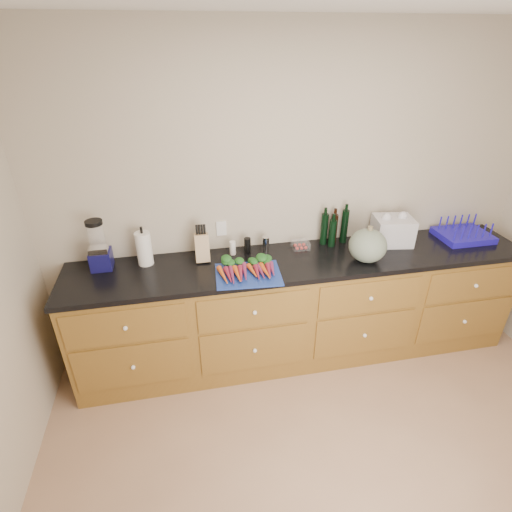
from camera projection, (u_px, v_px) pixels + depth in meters
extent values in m
plane|color=#987358|center=(357.00, 493.00, 2.45)|extent=(4.00, 4.00, 0.00)
cube|color=#BCB09C|center=(294.00, 200.00, 3.22)|extent=(4.10, 0.05, 2.60)
cube|color=brown|center=(300.00, 309.00, 3.35)|extent=(3.60, 0.60, 0.90)
cube|color=brown|center=(125.00, 327.00, 2.73)|extent=(0.82, 0.01, 0.28)
sphere|color=white|center=(125.00, 328.00, 2.71)|extent=(0.03, 0.03, 0.03)
cube|color=brown|center=(133.00, 366.00, 2.90)|extent=(0.82, 0.01, 0.38)
sphere|color=white|center=(133.00, 367.00, 2.89)|extent=(0.03, 0.03, 0.03)
cube|color=brown|center=(254.00, 311.00, 2.88)|extent=(0.82, 0.01, 0.28)
sphere|color=white|center=(255.00, 313.00, 2.87)|extent=(0.03, 0.03, 0.03)
cube|color=brown|center=(254.00, 349.00, 3.06)|extent=(0.82, 0.01, 0.38)
sphere|color=white|center=(255.00, 351.00, 3.04)|extent=(0.03, 0.03, 0.03)
cube|color=brown|center=(370.00, 297.00, 3.04)|extent=(0.82, 0.01, 0.28)
sphere|color=white|center=(371.00, 299.00, 3.02)|extent=(0.03, 0.03, 0.03)
cube|color=brown|center=(364.00, 334.00, 3.21)|extent=(0.82, 0.01, 0.38)
sphere|color=white|center=(365.00, 335.00, 3.20)|extent=(0.03, 0.03, 0.03)
cube|color=brown|center=(475.00, 285.00, 3.19)|extent=(0.82, 0.01, 0.28)
sphere|color=white|center=(476.00, 286.00, 3.18)|extent=(0.03, 0.03, 0.03)
cube|color=brown|center=(463.00, 321.00, 3.36)|extent=(0.82, 0.01, 0.38)
sphere|color=white|center=(465.00, 322.00, 3.35)|extent=(0.03, 0.03, 0.03)
cube|color=black|center=(303.00, 261.00, 3.13)|extent=(3.64, 0.62, 0.04)
cube|color=navy|center=(248.00, 275.00, 2.90)|extent=(0.49, 0.39, 0.01)
cone|color=orange|center=(223.00, 275.00, 2.84)|extent=(0.04, 0.19, 0.04)
cone|color=maroon|center=(228.00, 275.00, 2.84)|extent=(0.04, 0.19, 0.04)
cone|color=#802754|center=(232.00, 274.00, 2.85)|extent=(0.04, 0.19, 0.04)
cone|color=orange|center=(236.00, 274.00, 2.85)|extent=(0.04, 0.19, 0.04)
cone|color=maroon|center=(240.00, 274.00, 2.86)|extent=(0.04, 0.19, 0.04)
cone|color=#802754|center=(245.00, 273.00, 2.86)|extent=(0.04, 0.19, 0.04)
ellipsoid|color=#184A19|center=(231.00, 263.00, 2.97)|extent=(0.19, 0.12, 0.06)
cone|color=orange|center=(253.00, 272.00, 2.87)|extent=(0.04, 0.19, 0.04)
cone|color=maroon|center=(257.00, 272.00, 2.88)|extent=(0.04, 0.19, 0.04)
cone|color=#802754|center=(261.00, 271.00, 2.88)|extent=(0.04, 0.19, 0.04)
cone|color=orange|center=(265.00, 271.00, 2.89)|extent=(0.04, 0.19, 0.04)
cone|color=maroon|center=(269.00, 271.00, 2.89)|extent=(0.04, 0.19, 0.04)
cone|color=#802754|center=(273.00, 270.00, 2.90)|extent=(0.04, 0.19, 0.04)
ellipsoid|color=#184A19|center=(259.00, 261.00, 3.00)|extent=(0.19, 0.12, 0.06)
ellipsoid|color=#5A6B5A|center=(368.00, 246.00, 3.03)|extent=(0.29, 0.29, 0.26)
cube|color=#110F49|center=(101.00, 259.00, 2.96)|extent=(0.15, 0.15, 0.14)
cube|color=silver|center=(98.00, 250.00, 2.89)|extent=(0.13, 0.09, 0.04)
cylinder|color=white|center=(97.00, 237.00, 2.87)|extent=(0.12, 0.12, 0.20)
cylinder|color=black|center=(93.00, 223.00, 2.82)|extent=(0.12, 0.12, 0.03)
cylinder|color=white|center=(144.00, 249.00, 2.99)|extent=(0.12, 0.12, 0.26)
cube|color=tan|center=(202.00, 247.00, 3.05)|extent=(0.11, 0.11, 0.21)
cylinder|color=white|center=(233.00, 248.00, 3.15)|extent=(0.05, 0.05, 0.11)
cylinder|color=black|center=(247.00, 246.00, 3.17)|extent=(0.05, 0.05, 0.13)
cylinder|color=silver|center=(266.00, 244.00, 3.20)|extent=(0.05, 0.05, 0.12)
cube|color=white|center=(301.00, 245.00, 3.25)|extent=(0.14, 0.11, 0.06)
cylinder|color=black|center=(324.00, 229.00, 3.28)|extent=(0.06, 0.06, 0.27)
cylinder|color=black|center=(334.00, 229.00, 3.31)|extent=(0.06, 0.06, 0.25)
cylinder|color=black|center=(344.00, 226.00, 3.31)|extent=(0.06, 0.06, 0.28)
cylinder|color=black|center=(332.00, 233.00, 3.25)|extent=(0.06, 0.06, 0.23)
cube|color=#1F14B6|center=(463.00, 235.00, 3.42)|extent=(0.42, 0.34, 0.05)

